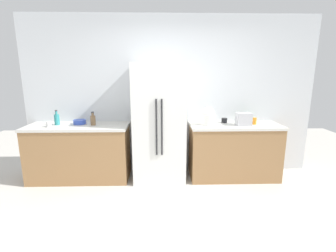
# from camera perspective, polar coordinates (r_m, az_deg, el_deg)

# --- Properties ---
(ground_plane) EXTENTS (9.69, 9.69, 0.00)m
(ground_plane) POSITION_cam_1_polar(r_m,az_deg,el_deg) (3.00, 1.78, -22.91)
(ground_plane) COLOR beige
(kitchen_back_panel) EXTENTS (4.85, 0.10, 2.63)m
(kitchen_back_panel) POSITION_cam_1_polar(r_m,az_deg,el_deg) (4.23, 0.46, 6.84)
(kitchen_back_panel) COLOR silver
(kitchen_back_panel) RESTS_ON ground_plane
(counter_left) EXTENTS (1.59, 0.62, 0.90)m
(counter_left) POSITION_cam_1_polar(r_m,az_deg,el_deg) (4.27, -19.73, -5.74)
(counter_left) COLOR #9E7247
(counter_left) RESTS_ON ground_plane
(counter_right) EXTENTS (1.45, 0.62, 0.90)m
(counter_right) POSITION_cam_1_polar(r_m,az_deg,el_deg) (4.23, 14.89, -5.57)
(counter_right) COLOR #9E7247
(counter_right) RESTS_ON ground_plane
(refrigerator) EXTENTS (0.82, 0.63, 1.86)m
(refrigerator) POSITION_cam_1_polar(r_m,az_deg,el_deg) (3.91, -2.03, 0.68)
(refrigerator) COLOR white
(refrigerator) RESTS_ON ground_plane
(toaster) EXTENTS (0.23, 0.18, 0.20)m
(toaster) POSITION_cam_1_polar(r_m,az_deg,el_deg) (4.07, 17.03, 1.56)
(toaster) COLOR silver
(toaster) RESTS_ON counter_right
(rice_cooker) EXTENTS (0.25, 0.25, 0.29)m
(rice_cooker) POSITION_cam_1_polar(r_m,az_deg,el_deg) (3.97, 9.11, 2.15)
(rice_cooker) COLOR white
(rice_cooker) RESTS_ON counter_right
(bottle_a) EXTENTS (0.08, 0.08, 0.21)m
(bottle_a) POSITION_cam_1_polar(r_m,az_deg,el_deg) (4.07, -16.93, 1.38)
(bottle_a) COLOR brown
(bottle_a) RESTS_ON counter_left
(bottle_b) EXTENTS (0.08, 0.08, 0.24)m
(bottle_b) POSITION_cam_1_polar(r_m,az_deg,el_deg) (4.29, -24.26, 1.45)
(bottle_b) COLOR teal
(bottle_b) RESTS_ON counter_left
(cup_a) EXTENTS (0.08, 0.08, 0.11)m
(cup_a) POSITION_cam_1_polar(r_m,az_deg,el_deg) (4.35, 17.85, 1.61)
(cup_a) COLOR green
(cup_a) RESTS_ON counter_right
(cup_b) EXTENTS (0.07, 0.07, 0.11)m
(cup_b) POSITION_cam_1_polar(r_m,az_deg,el_deg) (4.19, 19.28, 1.11)
(cup_b) COLOR orange
(cup_b) RESTS_ON counter_right
(cup_c) EXTENTS (0.07, 0.07, 0.09)m
(cup_c) POSITION_cam_1_polar(r_m,az_deg,el_deg) (4.18, -25.83, 0.37)
(cup_c) COLOR white
(cup_c) RESTS_ON counter_left
(cup_d) EXTENTS (0.09, 0.09, 0.08)m
(cup_d) POSITION_cam_1_polar(r_m,az_deg,el_deg) (4.19, 12.88, 1.26)
(cup_d) COLOR black
(cup_d) RESTS_ON counter_right
(bowl_a) EXTENTS (0.20, 0.20, 0.07)m
(bowl_a) POSITION_cam_1_polar(r_m,az_deg,el_deg) (4.24, -19.70, 0.90)
(bowl_a) COLOR blue
(bowl_a) RESTS_ON counter_left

